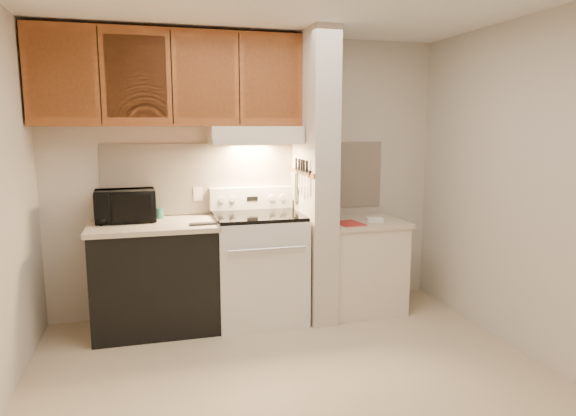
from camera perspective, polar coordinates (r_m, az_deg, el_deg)
name	(u,v)px	position (r m, az deg, el deg)	size (l,w,h in m)	color
floor	(294,379)	(3.68, 0.72, -18.47)	(3.60, 3.60, 0.00)	#C5AF8F
wall_back	(250,176)	(4.74, -4.26, 3.60)	(3.60, 0.02, 2.50)	beige
wall_right	(530,188)	(4.16, 25.34, 1.98)	(0.02, 3.00, 2.50)	beige
backsplash	(250,177)	(4.73, -4.23, 3.41)	(2.60, 0.02, 0.63)	#FFEAD0
range_body	(258,269)	(4.56, -3.30, -6.74)	(0.76, 0.65, 0.92)	silver
oven_window	(266,274)	(4.25, -2.41, -7.36)	(0.50, 0.01, 0.30)	black
oven_handle	(267,249)	(4.15, -2.31, -4.59)	(0.02, 0.02, 0.65)	silver
cooktop	(258,216)	(4.45, -3.35, -0.85)	(0.74, 0.64, 0.03)	black
range_backguard	(251,198)	(4.71, -4.09, 1.11)	(0.76, 0.08, 0.20)	silver
range_display	(252,199)	(4.67, -3.99, 1.04)	(0.10, 0.01, 0.04)	black
range_knob_left_outer	(222,200)	(4.62, -7.39, 0.90)	(0.05, 0.05, 0.02)	silver
range_knob_left_inner	(233,199)	(4.63, -6.16, 0.95)	(0.05, 0.05, 0.02)	silver
range_knob_right_inner	(272,198)	(4.70, -1.83, 1.12)	(0.05, 0.05, 0.02)	silver
range_knob_right_outer	(282,198)	(4.73, -0.65, 1.17)	(0.05, 0.05, 0.02)	silver
dishwasher_front	(156,279)	(4.48, -14.49, -7.62)	(1.00, 0.63, 0.87)	black
left_countertop	(153,226)	(4.38, -14.73, -1.91)	(1.04, 0.67, 0.04)	beige
spoon_rest	(204,224)	(4.22, -9.28, -1.74)	(0.24, 0.07, 0.02)	black
teal_jar	(159,213)	(4.58, -14.17, -0.56)	(0.08, 0.08, 0.09)	#266557
outlet	(198,194)	(4.67, -9.97, 1.55)	(0.08, 0.01, 0.12)	beige
microwave	(125,206)	(4.49, -17.64, 0.24)	(0.48, 0.33, 0.27)	black
partition_pillar	(314,178)	(4.53, 2.95, 3.36)	(0.22, 0.70, 2.50)	beige
pillar_trim	(302,173)	(4.49, 1.55, 3.96)	(0.01, 0.70, 0.04)	brown
knife_strip	(303,171)	(4.44, 1.66, 4.16)	(0.02, 0.42, 0.04)	black
knife_blade_a	(307,184)	(4.29, 2.15, 2.64)	(0.01, 0.04, 0.16)	silver
knife_handle_a	(307,166)	(4.29, 2.11, 4.65)	(0.02, 0.02, 0.10)	black
knife_blade_b	(304,185)	(4.37, 1.84, 2.62)	(0.01, 0.04, 0.18)	silver
knife_handle_b	(304,166)	(4.37, 1.77, 4.73)	(0.02, 0.02, 0.10)	black
knife_blade_c	(301,185)	(4.45, 1.51, 2.62)	(0.01, 0.04, 0.20)	silver
knife_handle_c	(302,165)	(4.43, 1.54, 4.79)	(0.02, 0.02, 0.10)	black
knife_blade_d	(299,181)	(4.52, 1.24, 2.97)	(0.01, 0.04, 0.16)	silver
knife_handle_d	(299,164)	(4.51, 1.24, 4.87)	(0.02, 0.02, 0.10)	black
knife_blade_e	(296,182)	(4.60, 0.93, 2.96)	(0.01, 0.04, 0.18)	silver
knife_handle_e	(296,164)	(4.59, 0.92, 4.95)	(0.02, 0.02, 0.10)	black
oven_mitt	(295,186)	(4.67, 0.75, 2.44)	(0.03, 0.11, 0.26)	gray
right_cab_base	(361,267)	(4.85, 8.07, -6.50)	(0.70, 0.60, 0.81)	beige
right_countertop	(362,222)	(4.76, 8.18, -1.56)	(0.74, 0.64, 0.04)	beige
red_folder	(350,223)	(4.55, 6.86, -1.71)	(0.20, 0.27, 0.01)	#B02A28
white_box	(375,219)	(4.69, 9.63, -1.26)	(0.14, 0.09, 0.04)	white
range_hood	(254,135)	(4.51, -3.77, 8.10)	(0.78, 0.44, 0.15)	beige
hood_lip	(259,141)	(4.30, -3.20, 7.45)	(0.78, 0.04, 0.06)	beige
upper_cabinets	(171,79)	(4.48, -12.89, 13.78)	(2.18, 0.33, 0.77)	brown
cab_door_a	(61,75)	(4.36, -23.89, 13.37)	(0.46, 0.01, 0.63)	brown
cab_gap_a	(99,76)	(4.33, -20.23, 13.62)	(0.01, 0.01, 0.73)	black
cab_door_b	(136,77)	(4.32, -16.52, 13.82)	(0.46, 0.01, 0.63)	brown
cab_gap_b	(172,77)	(4.32, -12.79, 13.96)	(0.01, 0.01, 0.73)	black
cab_door_c	(206,78)	(4.34, -9.09, 14.04)	(0.46, 0.01, 0.63)	brown
cab_gap_c	(239,79)	(4.38, -5.44, 14.07)	(0.01, 0.01, 0.73)	black
cab_door_d	(271,80)	(4.44, -1.86, 14.04)	(0.46, 0.01, 0.63)	brown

